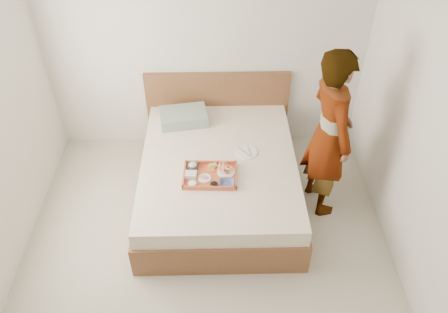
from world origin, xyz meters
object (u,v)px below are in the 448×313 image
at_px(tray, 210,175).
at_px(dinner_plate, 247,152).
at_px(person, 329,135).
at_px(bed, 219,178).

distance_m(tray, dinner_plate, 0.51).
bearing_deg(person, tray, 85.37).
relative_size(tray, dinner_plate, 2.34).
height_order(bed, person, person).
relative_size(bed, tray, 3.90).
bearing_deg(person, dinner_plate, 63.28).
height_order(tray, person, person).
bearing_deg(person, bed, 71.97).
bearing_deg(bed, dinner_plate, 18.45).
relative_size(bed, dinner_plate, 9.10).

